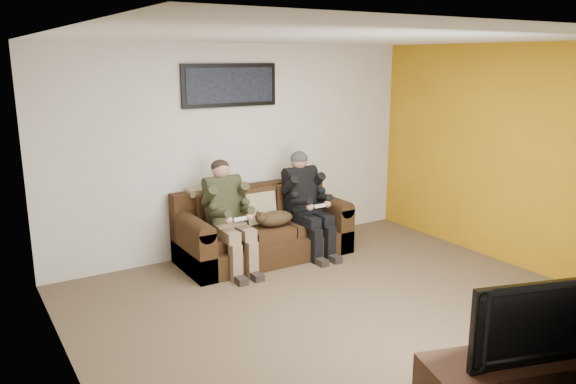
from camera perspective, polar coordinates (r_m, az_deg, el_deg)
floor at (r=5.67m, az=5.87°, el=-11.92°), size 5.00×5.00×0.00m
ceiling at (r=5.13m, az=6.59°, el=15.35°), size 5.00×5.00×0.00m
wall_back at (r=7.12m, az=-4.97°, el=4.35°), size 5.00×0.00×5.00m
wall_left at (r=4.24m, az=-21.61°, el=-2.90°), size 0.00×4.50×4.50m
wall_right at (r=7.04m, az=22.54°, el=3.25°), size 0.00×4.50×4.50m
accent_wall_right at (r=7.03m, az=22.49°, el=3.25°), size 0.00×4.50×4.50m
sofa at (r=7.01m, az=-2.69°, el=-3.95°), size 2.10×0.91×0.86m
throw_pillow at (r=6.97m, az=-2.88°, el=-1.62°), size 0.40×0.19×0.40m
throw_blanket at (r=6.83m, az=-8.49°, el=0.10°), size 0.43×0.21×0.08m
person_left at (r=6.52m, az=-6.14°, el=-1.82°), size 0.51×0.87×1.28m
person_right at (r=7.03m, az=1.82°, el=-0.58°), size 0.51×0.86×1.28m
cat at (r=6.83m, az=-1.42°, el=-2.70°), size 0.66×0.26×0.24m
framed_poster at (r=6.95m, az=-5.92°, el=10.74°), size 1.25×0.05×0.52m
television at (r=4.17m, az=23.34°, el=-11.58°), size 1.00×0.42×0.58m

